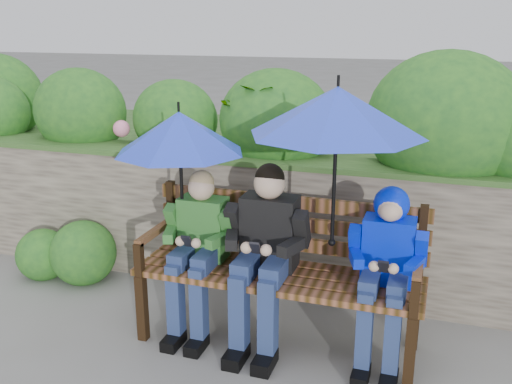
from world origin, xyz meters
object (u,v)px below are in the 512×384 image
(boy_left, at_px, (198,244))
(boy_middle, at_px, (265,248))
(umbrella_right, at_px, (337,111))
(park_bench, at_px, (281,261))
(boy_right, at_px, (386,261))
(umbrella_left, at_px, (179,133))

(boy_left, distance_m, boy_middle, 0.46)
(boy_left, bearing_deg, umbrella_right, -1.63)
(park_bench, xyz_separation_m, boy_right, (0.66, -0.07, 0.12))
(park_bench, bearing_deg, umbrella_right, -17.15)
(boy_middle, relative_size, umbrella_right, 1.17)
(park_bench, distance_m, umbrella_left, 1.03)
(boy_left, xyz_separation_m, boy_middle, (0.46, -0.01, 0.03))
(park_bench, xyz_separation_m, boy_left, (-0.54, -0.08, 0.08))
(umbrella_right, bearing_deg, umbrella_left, 176.24)
(boy_left, distance_m, umbrella_right, 1.26)
(boy_left, bearing_deg, boy_right, 0.61)
(park_bench, xyz_separation_m, boy_middle, (-0.08, -0.09, 0.12))
(boy_right, height_order, umbrella_left, umbrella_left)
(boy_middle, xyz_separation_m, boy_right, (0.74, 0.02, 0.00))
(umbrella_right, bearing_deg, boy_right, 6.73)
(boy_middle, bearing_deg, umbrella_right, -2.26)
(boy_left, bearing_deg, park_bench, 8.46)
(umbrella_right, bearing_deg, boy_middle, 177.74)
(boy_left, relative_size, boy_middle, 0.93)
(boy_left, distance_m, boy_right, 1.19)
(boy_middle, distance_m, boy_right, 0.74)
(boy_left, bearing_deg, boy_middle, -1.04)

